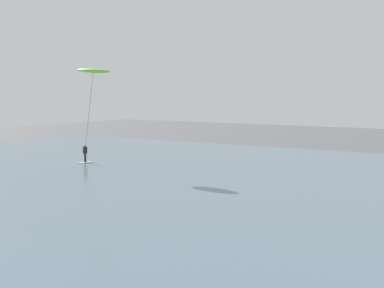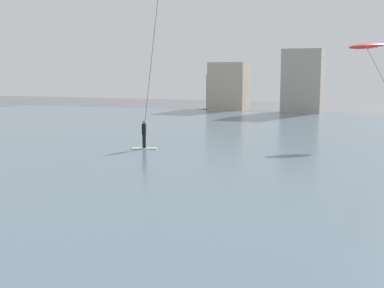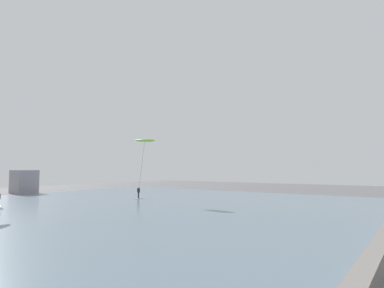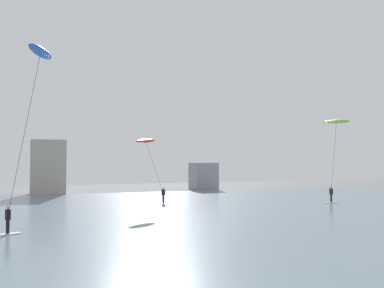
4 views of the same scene
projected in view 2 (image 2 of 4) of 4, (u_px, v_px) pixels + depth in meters
name	position (u px, v px, depth m)	size (l,w,h in m)	color
water_bay	(317.00, 149.00, 28.67)	(84.00, 52.00, 0.10)	slate
far_shore_buildings	(307.00, 87.00, 56.25)	(36.18, 5.33, 7.03)	gray
kitesurfer_red	(371.00, 54.00, 33.94)	(4.45, 4.62, 6.46)	silver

